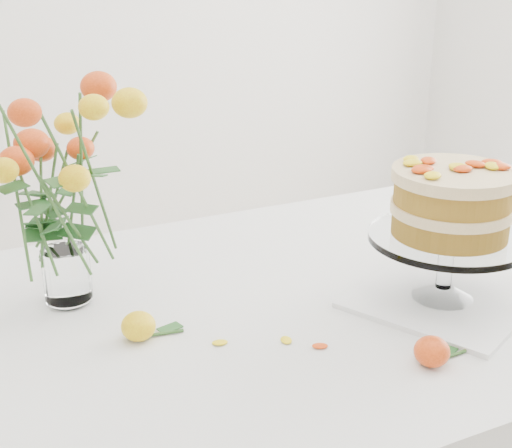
% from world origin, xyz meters
% --- Properties ---
extents(table, '(1.43, 0.93, 0.76)m').
position_xyz_m(table, '(0.00, 0.00, 0.67)').
color(table, tan).
rests_on(table, ground).
extents(napkin, '(0.38, 0.38, 0.01)m').
position_xyz_m(napkin, '(0.30, -0.14, 0.76)').
color(napkin, white).
rests_on(napkin, table).
extents(cake_stand, '(0.28, 0.28, 0.25)m').
position_xyz_m(cake_stand, '(0.30, -0.14, 0.93)').
color(cake_stand, white).
rests_on(cake_stand, napkin).
extents(rose_vase, '(0.28, 0.28, 0.42)m').
position_xyz_m(rose_vase, '(-0.31, 0.15, 1.00)').
color(rose_vase, white).
rests_on(rose_vase, table).
extents(loose_rose_near, '(0.10, 0.06, 0.05)m').
position_xyz_m(loose_rose_near, '(-0.23, -0.03, 0.78)').
color(loose_rose_near, yellow).
rests_on(loose_rose_near, table).
extents(loose_rose_far, '(0.10, 0.06, 0.05)m').
position_xyz_m(loose_rose_far, '(0.15, -0.30, 0.78)').
color(loose_rose_far, '#BC3009').
rests_on(loose_rose_far, table).
extents(stray_petal_a, '(0.03, 0.02, 0.00)m').
position_xyz_m(stray_petal_a, '(-0.12, -0.10, 0.76)').
color(stray_petal_a, yellow).
rests_on(stray_petal_a, table).
extents(stray_petal_b, '(0.03, 0.02, 0.00)m').
position_xyz_m(stray_petal_b, '(-0.02, -0.14, 0.76)').
color(stray_petal_b, yellow).
rests_on(stray_petal_b, table).
extents(stray_petal_c, '(0.03, 0.02, 0.00)m').
position_xyz_m(stray_petal_c, '(0.02, -0.18, 0.76)').
color(stray_petal_c, yellow).
rests_on(stray_petal_c, table).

